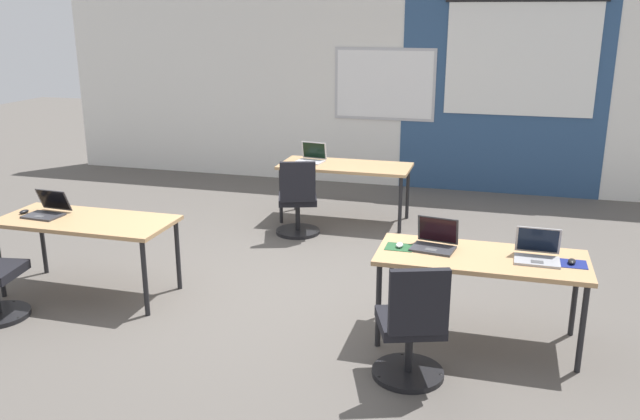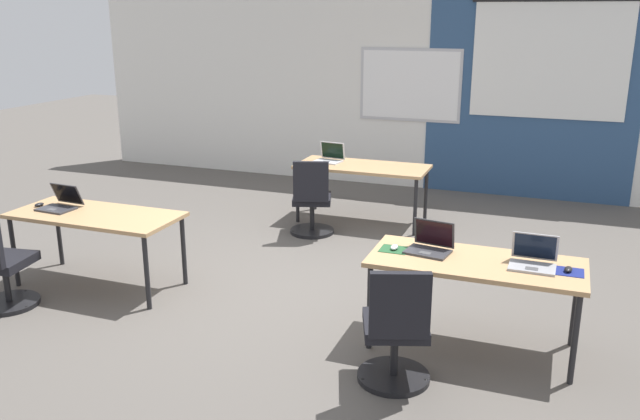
{
  "view_description": "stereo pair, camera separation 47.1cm",
  "coord_description": "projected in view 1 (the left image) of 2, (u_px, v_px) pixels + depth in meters",
  "views": [
    {
      "loc": [
        1.83,
        -5.53,
        2.52
      ],
      "look_at": [
        0.36,
        -0.25,
        0.87
      ],
      "focal_mm": 37.08,
      "sensor_mm": 36.0,
      "label": 1
    },
    {
      "loc": [
        2.28,
        -5.38,
        2.52
      ],
      "look_at": [
        0.36,
        -0.25,
        0.87
      ],
      "focal_mm": 37.08,
      "sensor_mm": 36.0,
      "label": 2
    }
  ],
  "objects": [
    {
      "name": "laptop_near_right_inner",
      "position": [
        435.0,
        242.0,
        5.23
      ],
      "size": [
        0.37,
        0.32,
        0.24
      ],
      "rotation": [
        0.0,
        0.0,
        -0.16
      ],
      "color": "#333338",
      "rests_on": "desk_near_right"
    },
    {
      "name": "chair_near_right_inner",
      "position": [
        412.0,
        333.0,
        4.6
      ],
      "size": [
        0.56,
        0.61,
        0.92
      ],
      "rotation": [
        0.0,
        0.0,
        3.48
      ],
      "color": "black",
      "rests_on": "ground"
    },
    {
      "name": "chair_far_left",
      "position": [
        298.0,
        204.0,
        7.67
      ],
      "size": [
        0.56,
        0.61,
        0.92
      ],
      "rotation": [
        0.0,
        0.0,
        3.46
      ],
      "color": "black",
      "rests_on": "ground"
    },
    {
      "name": "mousepad_near_right_inner",
      "position": [
        399.0,
        247.0,
        5.26
      ],
      "size": [
        0.22,
        0.19,
        0.0
      ],
      "color": "#23512D",
      "rests_on": "desk_near_right"
    },
    {
      "name": "desk_near_right",
      "position": [
        481.0,
        263.0,
        5.1
      ],
      "size": [
        1.6,
        0.7,
        0.72
      ],
      "color": "tan",
      "rests_on": "ground"
    },
    {
      "name": "desk_far_center",
      "position": [
        345.0,
        169.0,
        8.13
      ],
      "size": [
        1.6,
        0.7,
        0.72
      ],
      "color": "tan",
      "rests_on": "ground"
    },
    {
      "name": "desk_near_left",
      "position": [
        86.0,
        225.0,
        6.0
      ],
      "size": [
        1.6,
        0.7,
        0.72
      ],
      "color": "tan",
      "rests_on": "ground"
    },
    {
      "name": "ground_plane",
      "position": [
        291.0,
        288.0,
        6.29
      ],
      "size": [
        24.0,
        24.0,
        0.0
      ],
      "color": "#56514C"
    },
    {
      "name": "mouse_near_right_inner",
      "position": [
        400.0,
        245.0,
        5.26
      ],
      "size": [
        0.06,
        0.1,
        0.03
      ],
      "color": "silver",
      "rests_on": "mousepad_near_right_inner"
    },
    {
      "name": "laptop_near_right_end",
      "position": [
        537.0,
        253.0,
        4.99
      ],
      "size": [
        0.33,
        0.29,
        0.23
      ],
      "rotation": [
        0.0,
        0.0,
        -0.02
      ],
      "color": "#9E9EA3",
      "rests_on": "desk_near_right"
    },
    {
      "name": "laptop_far_left",
      "position": [
        311.0,
        158.0,
        8.27
      ],
      "size": [
        0.36,
        0.31,
        0.24
      ],
      "rotation": [
        0.0,
        0.0,
        -0.13
      ],
      "color": "silver",
      "rests_on": "desk_far_center"
    },
    {
      "name": "laptop_near_left_end",
      "position": [
        47.0,
        210.0,
        6.08
      ],
      "size": [
        0.35,
        0.34,
        0.22
      ],
      "rotation": [
        0.0,
        0.0,
        -0.07
      ],
      "color": "#333338",
      "rests_on": "desk_near_left"
    },
    {
      "name": "mouse_near_right_end",
      "position": [
        572.0,
        261.0,
        4.91
      ],
      "size": [
        0.07,
        0.11,
        0.03
      ],
      "color": "black",
      "rests_on": "mousepad_near_right_end"
    },
    {
      "name": "mouse_near_left_end",
      "position": [
        24.0,
        212.0,
        6.14
      ],
      "size": [
        0.07,
        0.11,
        0.03
      ],
      "color": "black",
      "rests_on": "desk_near_left"
    },
    {
      "name": "mousepad_near_right_end",
      "position": [
        572.0,
        264.0,
        4.91
      ],
      "size": [
        0.22,
        0.19,
        0.0
      ],
      "color": "navy",
      "rests_on": "desk_near_right"
    },
    {
      "name": "back_wall_assembly",
      "position": [
        381.0,
        90.0,
        9.74
      ],
      "size": [
        10.0,
        0.27,
        2.8
      ],
      "color": "silver",
      "rests_on": "ground"
    }
  ]
}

